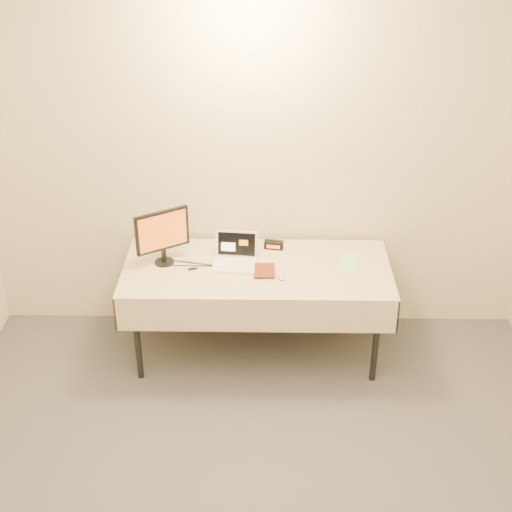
{
  "coord_description": "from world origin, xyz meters",
  "views": [
    {
      "loc": [
        0.06,
        -2.19,
        3.28
      ],
      "look_at": [
        -0.01,
        1.99,
        0.86
      ],
      "focal_mm": 50.0,
      "sensor_mm": 36.0,
      "label": 1
    }
  ],
  "objects_px": {
    "table": "(257,275)",
    "monitor": "(162,233)",
    "book": "(254,260)",
    "laptop": "(235,256)"
  },
  "relations": [
    {
      "from": "table",
      "to": "book",
      "type": "distance_m",
      "value": 0.17
    },
    {
      "from": "book",
      "to": "monitor",
      "type": "bearing_deg",
      "value": 169.22
    },
    {
      "from": "monitor",
      "to": "book",
      "type": "distance_m",
      "value": 0.66
    },
    {
      "from": "monitor",
      "to": "table",
      "type": "bearing_deg",
      "value": -36.17
    },
    {
      "from": "table",
      "to": "book",
      "type": "xyz_separation_m",
      "value": [
        -0.02,
        -0.06,
        0.16
      ]
    },
    {
      "from": "laptop",
      "to": "book",
      "type": "height_order",
      "value": "laptop"
    },
    {
      "from": "laptop",
      "to": "book",
      "type": "xyz_separation_m",
      "value": [
        0.13,
        -0.13,
        0.04
      ]
    },
    {
      "from": "monitor",
      "to": "book",
      "type": "xyz_separation_m",
      "value": [
        0.63,
        -0.12,
        -0.14
      ]
    },
    {
      "from": "book",
      "to": "laptop",
      "type": "bearing_deg",
      "value": 135.83
    },
    {
      "from": "table",
      "to": "monitor",
      "type": "xyz_separation_m",
      "value": [
        -0.65,
        0.05,
        0.3
      ]
    }
  ]
}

